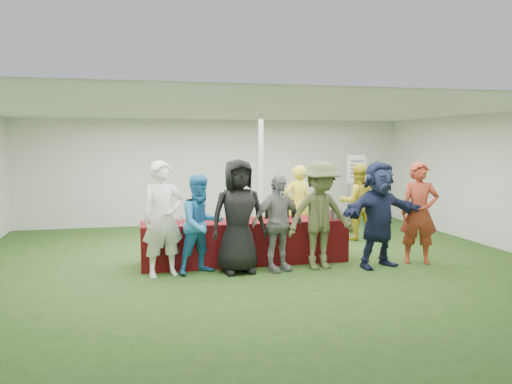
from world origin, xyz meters
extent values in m
plane|color=#284719|center=(0.00, 0.00, 0.00)|extent=(60.00, 60.00, 0.00)
plane|color=white|center=(0.00, 4.00, 1.35)|extent=(10.00, 0.00, 10.00)
plane|color=white|center=(0.00, -4.00, 1.35)|extent=(10.00, 0.00, 10.00)
plane|color=white|center=(5.00, 0.00, 1.35)|extent=(0.00, 8.00, 8.00)
plane|color=white|center=(0.00, 0.00, 2.70)|extent=(10.00, 10.00, 0.00)
cylinder|color=silver|center=(0.50, 1.20, 1.35)|extent=(0.10, 0.10, 2.70)
cube|color=#571214|center=(-0.17, -0.35, 0.38)|extent=(3.60, 0.80, 0.75)
cylinder|color=black|center=(0.10, -0.21, 0.86)|extent=(0.07, 0.07, 0.22)
cylinder|color=black|center=(0.10, -0.21, 1.01)|extent=(0.03, 0.03, 0.08)
cylinder|color=maroon|center=(0.10, -0.21, 1.06)|extent=(0.03, 0.03, 0.02)
cylinder|color=black|center=(0.26, -0.22, 0.86)|extent=(0.07, 0.07, 0.22)
cylinder|color=black|center=(0.26, -0.22, 1.01)|extent=(0.03, 0.03, 0.08)
cylinder|color=maroon|center=(0.26, -0.22, 1.06)|extent=(0.03, 0.03, 0.02)
cylinder|color=black|center=(0.39, -0.23, 0.86)|extent=(0.07, 0.07, 0.22)
cylinder|color=black|center=(0.39, -0.23, 1.01)|extent=(0.03, 0.03, 0.08)
cylinder|color=maroon|center=(0.39, -0.23, 1.06)|extent=(0.03, 0.03, 0.02)
cylinder|color=black|center=(0.51, -0.17, 0.86)|extent=(0.07, 0.07, 0.22)
cylinder|color=black|center=(0.51, -0.17, 1.01)|extent=(0.03, 0.03, 0.08)
cylinder|color=maroon|center=(0.51, -0.17, 1.06)|extent=(0.03, 0.03, 0.02)
cylinder|color=black|center=(0.63, -0.25, 0.86)|extent=(0.07, 0.07, 0.22)
cylinder|color=black|center=(0.63, -0.25, 1.01)|extent=(0.03, 0.03, 0.08)
cylinder|color=maroon|center=(0.63, -0.25, 1.06)|extent=(0.03, 0.03, 0.02)
cylinder|color=black|center=(0.77, -0.20, 0.86)|extent=(0.07, 0.07, 0.22)
cylinder|color=black|center=(0.77, -0.20, 1.01)|extent=(0.03, 0.03, 0.08)
cylinder|color=maroon|center=(0.77, -0.20, 1.06)|extent=(0.03, 0.03, 0.02)
cylinder|color=silver|center=(-1.57, -0.63, 0.75)|extent=(0.06, 0.06, 0.00)
cylinder|color=silver|center=(-1.57, -0.63, 0.79)|extent=(0.01, 0.01, 0.07)
cylinder|color=silver|center=(-1.57, -0.63, 0.87)|extent=(0.06, 0.06, 0.08)
cylinder|color=#400614|center=(-1.57, -0.63, 0.84)|extent=(0.05, 0.05, 0.02)
cylinder|color=silver|center=(-1.30, -0.61, 0.75)|extent=(0.06, 0.06, 0.00)
cylinder|color=silver|center=(-1.30, -0.61, 0.79)|extent=(0.01, 0.01, 0.07)
cylinder|color=silver|center=(-1.30, -0.61, 0.87)|extent=(0.06, 0.06, 0.08)
cylinder|color=#400614|center=(-1.30, -0.61, 0.84)|extent=(0.05, 0.05, 0.02)
cylinder|color=silver|center=(-0.92, -0.62, 0.75)|extent=(0.06, 0.06, 0.00)
cylinder|color=silver|center=(-0.92, -0.62, 0.79)|extent=(0.01, 0.01, 0.07)
cylinder|color=silver|center=(-0.92, -0.62, 0.87)|extent=(0.06, 0.06, 0.08)
cylinder|color=#400614|center=(-0.92, -0.62, 0.84)|extent=(0.05, 0.05, 0.02)
cylinder|color=silver|center=(-0.50, -0.65, 0.75)|extent=(0.06, 0.06, 0.00)
cylinder|color=silver|center=(-0.50, -0.65, 0.79)|extent=(0.01, 0.01, 0.07)
cylinder|color=silver|center=(-0.50, -0.65, 0.87)|extent=(0.06, 0.06, 0.08)
cylinder|color=silver|center=(-0.19, -0.27, 0.85)|extent=(0.07, 0.07, 0.20)
cylinder|color=silver|center=(-0.19, -0.27, 0.96)|extent=(0.03, 0.03, 0.03)
cube|color=white|center=(1.42, -0.30, 0.77)|extent=(0.25, 0.18, 0.03)
cylinder|color=slate|center=(1.43, -0.57, 0.84)|extent=(0.23, 0.23, 0.18)
cylinder|color=slate|center=(3.16, 2.77, 0.55)|extent=(0.02, 0.02, 1.10)
cylinder|color=slate|center=(3.56, 2.77, 0.55)|extent=(0.02, 0.02, 1.10)
cube|color=white|center=(3.36, 2.77, 1.45)|extent=(0.50, 0.02, 0.70)
cube|color=black|center=(3.36, 2.76, 1.65)|extent=(0.36, 0.01, 0.02)
cube|color=black|center=(3.36, 2.76, 1.55)|extent=(0.36, 0.01, 0.02)
cube|color=black|center=(3.36, 2.76, 1.45)|extent=(0.36, 0.01, 0.02)
cube|color=black|center=(3.36, 2.76, 1.35)|extent=(0.36, 0.01, 0.02)
cube|color=black|center=(3.36, 2.76, 1.25)|extent=(0.36, 0.01, 0.02)
imported|color=yellow|center=(1.22, 0.92, 0.82)|extent=(0.66, 0.49, 1.65)
imported|color=gold|center=(2.63, 1.12, 0.82)|extent=(0.86, 0.70, 1.65)
imported|color=white|center=(-1.61, -0.93, 0.92)|extent=(0.76, 0.59, 1.83)
imported|color=#2576B3|center=(-1.00, -0.90, 0.80)|extent=(0.96, 0.87, 1.61)
imported|color=black|center=(-0.41, -1.00, 0.93)|extent=(0.96, 0.67, 1.86)
imported|color=gray|center=(0.24, -1.04, 0.80)|extent=(1.01, 0.65, 1.60)
imported|color=#49502A|center=(0.97, -1.06, 0.91)|extent=(1.22, 0.77, 1.81)
imported|color=#191F3E|center=(1.97, -1.19, 0.91)|extent=(1.76, 0.93, 1.81)
imported|color=maroon|center=(2.79, -1.10, 0.89)|extent=(0.76, 0.63, 1.78)
camera|label=1|loc=(-1.95, -8.84, 2.13)|focal=35.00mm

